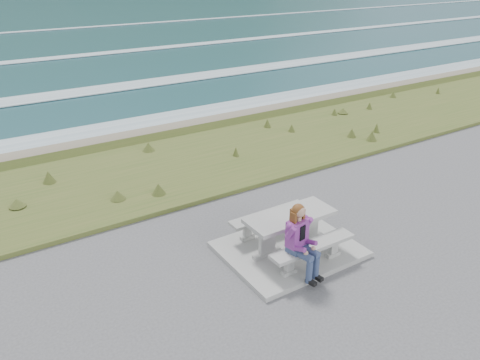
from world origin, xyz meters
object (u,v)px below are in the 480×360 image
(bench_landward, at_px, (313,249))
(picnic_table, at_px, (290,222))
(bench_seaward, at_px, (269,217))
(seated_woman, at_px, (303,251))

(bench_landward, bearing_deg, picnic_table, 90.00)
(picnic_table, relative_size, bench_seaward, 1.00)
(picnic_table, height_order, bench_landward, picnic_table)
(bench_landward, distance_m, bench_seaward, 1.40)
(bench_landward, height_order, bench_seaward, same)
(bench_seaward, bearing_deg, bench_landward, -90.00)
(bench_landward, xyz_separation_m, bench_seaward, (0.00, 1.40, 0.00))
(picnic_table, xyz_separation_m, bench_seaward, (0.00, 0.70, -0.23))
(bench_landward, bearing_deg, bench_seaward, 90.00)
(bench_landward, distance_m, seated_woman, 0.41)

